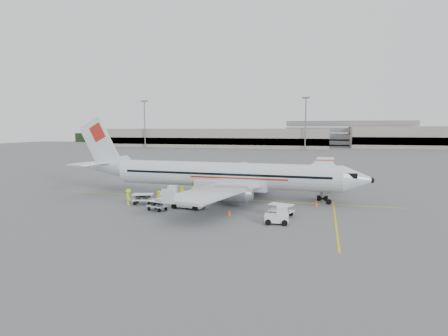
{
  "coord_description": "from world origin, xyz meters",
  "views": [
    {
      "loc": [
        12.66,
        -45.55,
        8.99
      ],
      "look_at": [
        0.0,
        2.0,
        3.8
      ],
      "focal_mm": 30.0,
      "sensor_mm": 36.0,
      "label": 1
    }
  ],
  "objects_px": {
    "jet_bridge": "(324,176)",
    "tug_mid": "(187,201)",
    "aircraft": "(225,158)",
    "tug_fore": "(276,215)",
    "belt_loader": "(188,197)",
    "tug_aft": "(169,192)"
  },
  "relations": [
    {
      "from": "tug_mid",
      "to": "jet_bridge",
      "type": "bearing_deg",
      "value": 72.33
    },
    {
      "from": "aircraft",
      "to": "tug_fore",
      "type": "height_order",
      "value": "aircraft"
    },
    {
      "from": "aircraft",
      "to": "jet_bridge",
      "type": "xyz_separation_m",
      "value": [
        12.33,
        8.04,
        -2.96
      ]
    },
    {
      "from": "aircraft",
      "to": "belt_loader",
      "type": "xyz_separation_m",
      "value": [
        -2.57,
        -6.81,
        -3.92
      ]
    },
    {
      "from": "aircraft",
      "to": "jet_bridge",
      "type": "relative_size",
      "value": 2.18
    },
    {
      "from": "aircraft",
      "to": "tug_fore",
      "type": "bearing_deg",
      "value": -52.47
    },
    {
      "from": "tug_fore",
      "to": "aircraft",
      "type": "bearing_deg",
      "value": 119.03
    },
    {
      "from": "jet_bridge",
      "to": "tug_fore",
      "type": "relative_size",
      "value": 7.86
    },
    {
      "from": "jet_bridge",
      "to": "tug_aft",
      "type": "bearing_deg",
      "value": -149.72
    },
    {
      "from": "aircraft",
      "to": "tug_aft",
      "type": "distance_m",
      "value": 8.44
    },
    {
      "from": "tug_mid",
      "to": "tug_aft",
      "type": "distance_m",
      "value": 5.51
    },
    {
      "from": "tug_mid",
      "to": "aircraft",
      "type": "bearing_deg",
      "value": 94.72
    },
    {
      "from": "aircraft",
      "to": "jet_bridge",
      "type": "height_order",
      "value": "aircraft"
    },
    {
      "from": "tug_fore",
      "to": "tug_aft",
      "type": "xyz_separation_m",
      "value": [
        -14.79,
        8.78,
        0.04
      ]
    },
    {
      "from": "jet_bridge",
      "to": "belt_loader",
      "type": "relative_size",
      "value": 3.54
    },
    {
      "from": "belt_loader",
      "to": "tug_mid",
      "type": "height_order",
      "value": "belt_loader"
    },
    {
      "from": "aircraft",
      "to": "tug_mid",
      "type": "xyz_separation_m",
      "value": [
        -2.83,
        -6.28,
        -4.49
      ]
    },
    {
      "from": "tug_fore",
      "to": "tug_mid",
      "type": "bearing_deg",
      "value": 148.98
    },
    {
      "from": "jet_bridge",
      "to": "tug_mid",
      "type": "xyz_separation_m",
      "value": [
        -15.16,
        -14.32,
        -1.53
      ]
    },
    {
      "from": "tug_mid",
      "to": "tug_fore",
      "type": "bearing_deg",
      "value": 4.36
    },
    {
      "from": "jet_bridge",
      "to": "tug_fore",
      "type": "distance_m",
      "value": 19.81
    },
    {
      "from": "tug_fore",
      "to": "tug_mid",
      "type": "height_order",
      "value": "tug_fore"
    }
  ]
}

